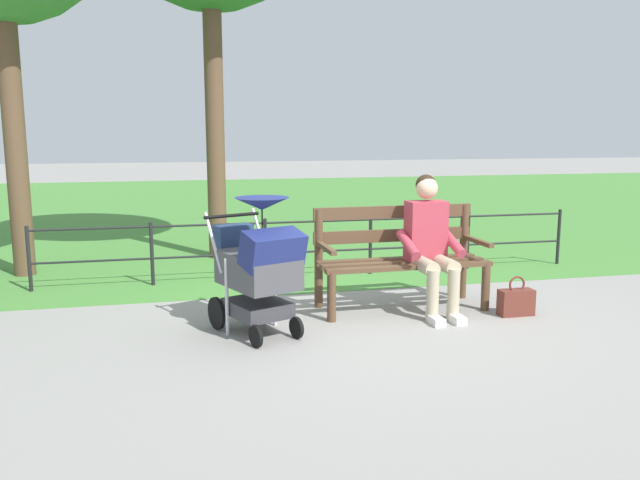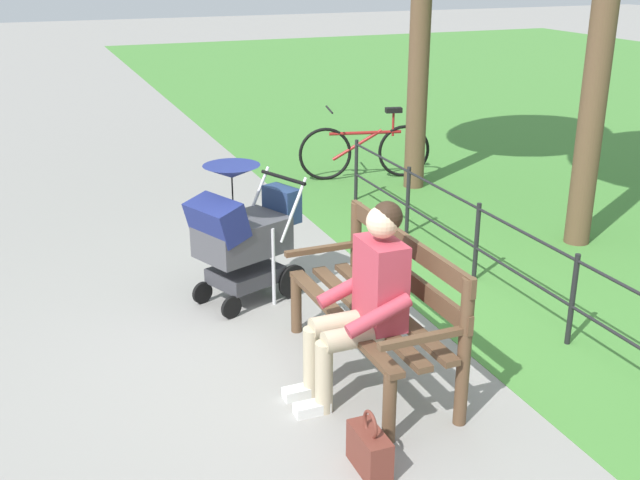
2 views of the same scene
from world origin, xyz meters
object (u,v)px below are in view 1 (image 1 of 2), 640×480
Objects in this scene: person_on_bench at (430,240)px; stroller at (258,264)px; park_bench at (399,253)px; handbag at (516,302)px.

person_on_bench reaches higher than stroller.
stroller is at bearing 20.61° from park_bench.
person_on_bench is at bearing -169.24° from stroller.
person_on_bench is 3.45× the size of handbag.
stroller reaches higher than park_bench.
person_on_bench reaches higher than handbag.
park_bench is at bearing -28.69° from handbag.
handbag is (-2.37, -0.01, -0.47)m from stroller.
person_on_bench is (-0.22, 0.22, 0.15)m from park_bench.
stroller is at bearing 10.76° from person_on_bench.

